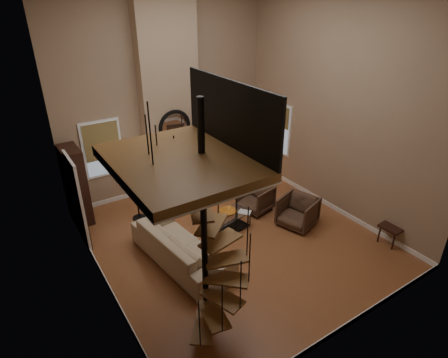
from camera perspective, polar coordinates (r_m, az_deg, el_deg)
ground at (r=8.93m, az=1.42°, el=-9.05°), size 6.00×6.50×0.01m
back_wall at (r=10.38m, az=-8.83°, el=12.70°), size 6.00×0.02×5.50m
front_wall at (r=5.52m, az=21.15°, el=-1.82°), size 6.00×0.02×5.50m
left_wall at (r=6.54m, az=-20.58°, el=2.76°), size 0.02×6.50×5.50m
right_wall at (r=9.61m, az=16.82°, el=10.75°), size 0.02×6.50×5.50m
baseboard_back at (r=11.32m, az=-7.87°, el=-0.62°), size 6.00×0.02×0.12m
baseboard_front at (r=7.15m, az=17.32°, el=-21.09°), size 6.00×0.02×0.12m
baseboard_left at (r=7.96m, az=-17.32°, el=-15.17°), size 0.02×6.50×0.12m
baseboard_right at (r=10.62m, az=14.89°, el=-3.30°), size 0.02×6.50×0.12m
chimney_breast at (r=10.21m, az=-8.37°, el=12.50°), size 1.60×0.38×5.50m
hearth at (r=10.80m, az=-6.29°, el=-2.18°), size 1.50×0.60×0.04m
firebox at (r=10.79m, az=-7.14°, el=0.91°), size 0.95×0.02×0.72m
mantel at (r=10.48m, az=-7.13°, el=3.70°), size 1.70×0.18×0.06m
mirror_frame at (r=10.25m, az=-7.53°, el=7.93°), size 0.94×0.10×0.94m
mirror_disc at (r=10.26m, az=-7.56°, el=7.94°), size 0.80×0.01×0.80m
vase_left at (r=10.25m, az=-10.03°, el=3.88°), size 0.24×0.24×0.25m
vase_right at (r=10.71m, az=-4.39°, el=5.14°), size 0.20×0.20×0.21m
window_back at (r=10.10m, az=-18.12°, el=4.53°), size 1.02×0.06×1.52m
window_right at (r=11.25m, az=8.35°, el=7.87°), size 0.06×1.02×1.52m
entry_door at (r=8.88m, az=-21.44°, el=-3.30°), size 0.10×1.05×2.16m
loft at (r=5.05m, az=-5.85°, el=3.43°), size 1.70×2.20×1.09m
spiral_stair at (r=5.89m, az=-2.94°, el=-9.05°), size 1.47×1.47×4.06m
hutch at (r=9.84m, az=-21.70°, el=-1.00°), size 0.42×0.89×2.00m
sofa at (r=8.09m, az=-6.71°, el=-10.10°), size 1.32×2.67×0.75m
armchair_near at (r=9.91m, az=5.12°, el=-2.76°), size 0.94×0.93×0.72m
armchair_far at (r=9.46m, az=11.41°, el=-4.78°), size 1.07×1.05×0.77m
coffee_table at (r=9.03m, az=0.75°, el=-6.37°), size 1.22×0.77×0.44m
bowl at (r=8.95m, az=0.58°, el=-5.08°), size 0.40×0.40×0.10m
book at (r=9.00m, az=3.15°, el=-5.19°), size 0.36×0.37×0.03m
floor_lamp at (r=9.21m, az=-13.68°, el=1.55°), size 0.39×0.39×1.70m
accent_lamp at (r=11.68m, az=-1.34°, el=1.59°), size 0.14×0.14×0.50m
side_chair at (r=9.38m, az=24.78°, el=-6.04°), size 0.51×0.51×1.00m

